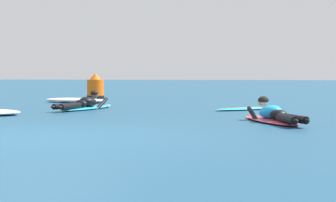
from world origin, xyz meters
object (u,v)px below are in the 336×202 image
Objects in this scene: drifting_surfboard at (246,109)px; surfer_far at (85,105)px; channel_marker_buoy at (95,89)px; surfer_near at (273,116)px.

surfer_far is at bearing -172.31° from drifting_surfboard.
drifting_surfboard is (4.17, 0.56, -0.10)m from surfer_far.
surfer_near is at bearing -56.14° from channel_marker_buoy.
surfer_far reaches higher than drifting_surfboard.
surfer_near reaches higher than drifting_surfboard.
drifting_surfboard is 1.84× the size of channel_marker_buoy.
channel_marker_buoy reaches higher than drifting_surfboard.
surfer_near is 3.87m from drifting_surfboard.
surfer_near is at bearing -33.91° from surfer_far.
surfer_far is (-4.83, 3.25, 0.00)m from surfer_near.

